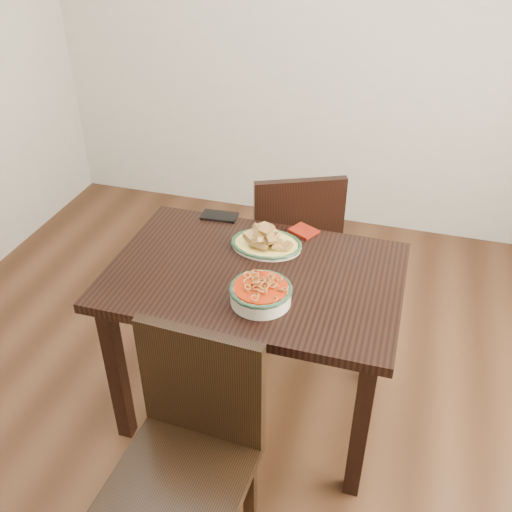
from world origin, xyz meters
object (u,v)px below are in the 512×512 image
(noodle_bowl, at_px, (261,292))
(smartphone, at_px, (219,216))
(dining_table, at_px, (255,294))
(chair_far, at_px, (293,241))
(fish_plate, at_px, (267,238))
(chair_near, at_px, (190,445))

(noodle_bowl, xyz_separation_m, smartphone, (-0.34, 0.52, -0.04))
(dining_table, xyz_separation_m, chair_far, (0.01, 0.64, -0.14))
(dining_table, relative_size, fish_plate, 3.92)
(chair_far, relative_size, noodle_bowl, 3.93)
(chair_far, bearing_deg, fish_plate, 63.77)
(chair_near, xyz_separation_m, smartphone, (-0.24, 0.99, 0.26))
(chair_near, height_order, noodle_bowl, chair_near)
(chair_far, height_order, chair_near, same)
(dining_table, bearing_deg, smartphone, 127.14)
(chair_near, relative_size, fish_plate, 3.11)
(fish_plate, bearing_deg, chair_far, 88.27)
(chair_far, height_order, smartphone, chair_far)
(fish_plate, xyz_separation_m, smartphone, (-0.27, 0.17, -0.04))
(noodle_bowl, height_order, smartphone, noodle_bowl)
(smartphone, bearing_deg, chair_near, -79.61)
(dining_table, xyz_separation_m, smartphone, (-0.27, 0.35, 0.11))
(fish_plate, distance_m, smartphone, 0.32)
(chair_far, distance_m, chair_near, 1.27)
(dining_table, xyz_separation_m, fish_plate, (-0.00, 0.18, 0.15))
(chair_far, bearing_deg, dining_table, 64.59)
(chair_near, xyz_separation_m, fish_plate, (0.02, 0.82, 0.30))
(smartphone, bearing_deg, chair_far, 41.80)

